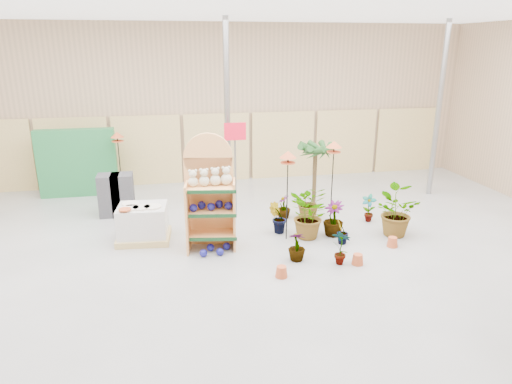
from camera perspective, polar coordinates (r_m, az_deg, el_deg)
room at (r=8.42m, az=-1.24°, el=6.56°), size 15.20×12.10×4.70m
display_shelf at (r=8.97m, az=-5.79°, el=-0.56°), size 1.04×0.75×2.28m
teddy_bears at (r=8.75m, az=-5.61°, el=1.73°), size 0.84×0.22×0.36m
gazing_balls_shelf at (r=8.88m, az=-5.67°, el=-1.74°), size 0.84×0.29×0.16m
gazing_balls_floor at (r=8.97m, az=-5.12°, el=-7.19°), size 0.63×0.39×0.15m
pallet_stack at (r=9.68m, az=-13.94°, el=-3.81°), size 1.13×0.97×0.78m
charcoal_planters at (r=11.26m, az=-17.05°, el=-0.34°), size 0.80×0.50×1.00m
trellis_stock at (r=12.99m, az=-21.41°, el=3.41°), size 2.00×0.30×1.80m
offer_sign at (r=10.56m, az=-2.62°, el=5.29°), size 0.50×0.08×2.20m
bird_table_front at (r=9.07m, az=4.02°, el=4.32°), size 0.34×0.34×1.88m
bird_table_right at (r=9.96m, az=9.72°, el=5.53°), size 0.34×0.34×1.92m
bird_table_back at (r=12.27m, az=-16.95°, el=6.60°), size 0.34×0.34×1.76m
palm at (r=11.19m, az=7.47°, el=5.36°), size 0.70×0.70×1.73m
potted_plant_2 at (r=9.51m, az=6.63°, el=-3.03°), size 0.93×1.02×0.99m
potted_plant_3 at (r=9.77m, az=9.65°, el=-3.30°), size 0.59×0.59×0.76m
potted_plant_4 at (r=10.73m, az=13.89°, el=-1.97°), size 0.41×0.39×0.64m
potted_plant_5 at (r=9.79m, az=2.71°, el=-3.25°), size 0.38×0.31×0.68m
potted_plant_6 at (r=10.63m, az=6.73°, el=-1.28°), size 0.81×0.73×0.81m
potted_plant_7 at (r=8.60m, az=5.13°, el=-6.76°), size 0.39×0.39×0.57m
potted_plant_8 at (r=8.55m, az=10.60°, el=-6.80°), size 0.43×0.41×0.68m
potted_plant_9 at (r=9.41m, az=10.69°, el=-4.95°), size 0.37×0.36×0.53m
potted_plant_10 at (r=10.04m, az=16.84°, el=-2.38°), size 1.10×1.17×1.04m
potted_plant_11 at (r=10.64m, az=3.48°, el=-1.85°), size 0.38×0.38×0.57m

